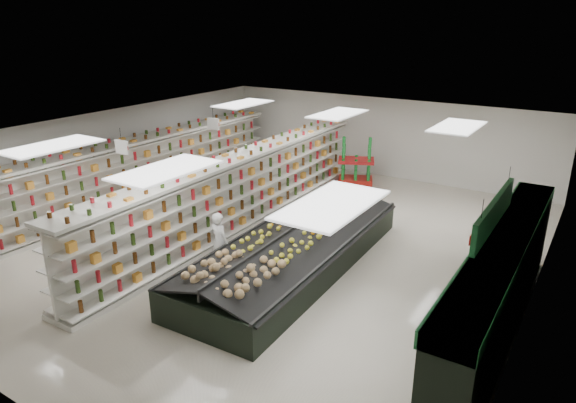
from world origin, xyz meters
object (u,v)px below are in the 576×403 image
Objects in this scene: soda_endcap at (356,162)px; shopper_background at (247,178)px; gondola_left at (138,174)px; gondola_center at (240,194)px; shopper_main at (219,242)px; produce_island at (294,248)px.

shopper_background is (-2.47, -3.85, -0.03)m from soda_endcap.
soda_endcap reaches higher than shopper_background.
gondola_left is at bearing 137.72° from shopper_background.
gondola_center is 3.09m from shopper_main.
shopper_main is at bearing -63.38° from gondola_center.
shopper_background is at bearing 139.45° from produce_island.
produce_island is 1.96m from shopper_main.
soda_endcap reaches higher than shopper_main.
gondola_center is at bearing -101.03° from soda_endcap.
shopper_background reaches higher than produce_island.
gondola_left is 1.00× the size of gondola_center.
produce_island is at bearing -76.68° from soda_endcap.
soda_endcap is at bearing -21.97° from shopper_background.
gondola_left is 4.36m from gondola_center.
gondola_center is at bearing -137.89° from shopper_background.
gondola_left is at bearing 169.74° from produce_island.
shopper_main is 5.57m from shopper_background.
gondola_left reaches higher than shopper_main.
produce_island is 7.69m from soda_endcap.
shopper_main reaches higher than produce_island.
produce_island is 4.85× the size of shopper_main.
shopper_main is at bearing -139.95° from shopper_background.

